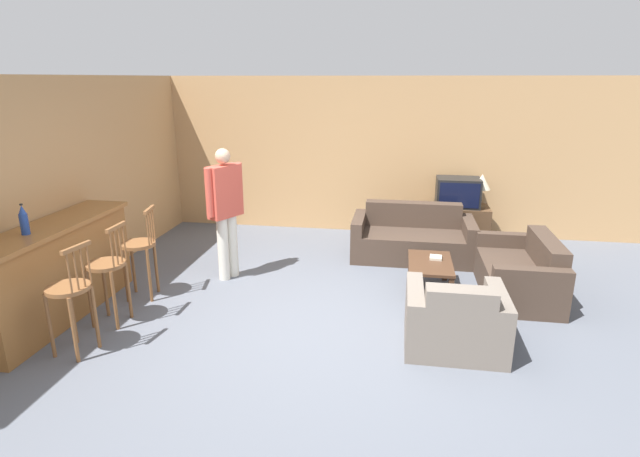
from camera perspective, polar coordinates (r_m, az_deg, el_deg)
The scene contains 17 objects.
ground_plane at distance 5.45m, azimuth -0.25°, elevation -11.26°, with size 24.00×24.00×0.00m, color #565B66.
wall_back at distance 8.54m, azimuth 3.83°, elevation 8.29°, with size 9.40×0.08×2.60m.
wall_left at distance 7.38m, azimuth -23.81°, elevation 5.53°, with size 0.08×8.67×2.60m.
bar_counter at distance 6.16m, azimuth -27.97°, elevation -4.41°, with size 0.55×2.23×1.07m.
bar_chair_near at distance 5.29m, azimuth -26.63°, elevation -6.93°, with size 0.46×0.46×1.12m.
bar_chair_mid at distance 5.77m, azimuth -23.06°, elevation -4.55°, with size 0.40×0.40×1.12m.
bar_chair_far at distance 6.31m, azimuth -19.86°, elevation -2.39°, with size 0.47×0.47×1.12m.
couch_far at distance 7.51m, azimuth 10.50°, elevation -1.20°, with size 1.75×0.90×0.77m.
armchair_near at distance 5.14m, azimuth 15.17°, elevation -10.22°, with size 0.95×0.86×0.75m.
loveseat_right at distance 6.59m, azimuth 21.97°, elevation -4.79°, with size 0.83×1.46×0.74m.
coffee_table at distance 6.34m, azimuth 12.47°, elevation -4.27°, with size 0.53×0.87×0.39m.
tv_unit at distance 8.38m, azimuth 15.20°, elevation 0.51°, with size 1.02×0.55×0.59m.
tv at distance 8.25m, azimuth 15.48°, elevation 4.01°, with size 0.68×0.48×0.46m.
bottle at distance 5.73m, azimuth -30.75°, elevation 0.80°, with size 0.08×0.08×0.32m.
book_on_table at distance 6.44m, azimuth 13.09°, elevation -3.25°, with size 0.16×0.18×0.03m.
table_lamp at distance 8.26m, azimuth 18.03°, elevation 5.00°, with size 0.27×0.27×0.53m.
person_by_window at distance 6.54m, azimuth -10.75°, elevation 2.44°, with size 0.38×0.55×1.72m.
Camera 1 is at (0.79, -4.74, 2.57)m, focal length 28.00 mm.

